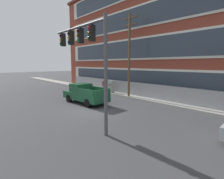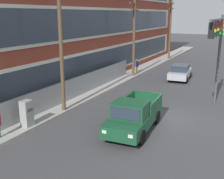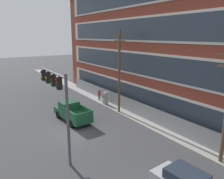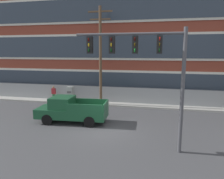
{
  "view_description": "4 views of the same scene",
  "coord_description": "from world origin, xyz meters",
  "px_view_note": "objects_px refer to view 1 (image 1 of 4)",
  "views": [
    {
      "loc": [
        11.92,
        -8.04,
        3.92
      ],
      "look_at": [
        -0.19,
        2.4,
        1.58
      ],
      "focal_mm": 28.0,
      "sensor_mm": 36.0,
      "label": 1
    },
    {
      "loc": [
        -16.86,
        -4.56,
        6.54
      ],
      "look_at": [
        -1.04,
        3.53,
        1.73
      ],
      "focal_mm": 45.0,
      "sensor_mm": 36.0,
      "label": 2
    },
    {
      "loc": [
        17.69,
        -7.21,
        8.83
      ],
      "look_at": [
        -0.94,
        4.93,
        3.3
      ],
      "focal_mm": 35.0,
      "sensor_mm": 36.0,
      "label": 3
    },
    {
      "loc": [
        3.61,
        -13.69,
        5.31
      ],
      "look_at": [
        0.1,
        1.8,
        2.52
      ],
      "focal_mm": 35.0,
      "sensor_mm": 36.0,
      "label": 4
    }
  ],
  "objects_px": {
    "pickup_truck_dark_green": "(85,94)",
    "electrical_cabinet": "(111,87)",
    "traffic_signal_mast": "(86,48)",
    "utility_pole_near_corner": "(129,53)",
    "pedestrian_by_fence": "(104,85)"
  },
  "relations": [
    {
      "from": "pedestrian_by_fence",
      "to": "pickup_truck_dark_green",
      "type": "bearing_deg",
      "value": -52.89
    },
    {
      "from": "traffic_signal_mast",
      "to": "utility_pole_near_corner",
      "type": "height_order",
      "value": "utility_pole_near_corner"
    },
    {
      "from": "pickup_truck_dark_green",
      "to": "utility_pole_near_corner",
      "type": "distance_m",
      "value": 7.01
    },
    {
      "from": "pickup_truck_dark_green",
      "to": "electrical_cabinet",
      "type": "distance_m",
      "value": 6.21
    },
    {
      "from": "traffic_signal_mast",
      "to": "pedestrian_by_fence",
      "type": "height_order",
      "value": "traffic_signal_mast"
    },
    {
      "from": "traffic_signal_mast",
      "to": "utility_pole_near_corner",
      "type": "xyz_separation_m",
      "value": [
        -4.93,
        8.93,
        0.33
      ]
    },
    {
      "from": "traffic_signal_mast",
      "to": "utility_pole_near_corner",
      "type": "distance_m",
      "value": 10.21
    },
    {
      "from": "utility_pole_near_corner",
      "to": "electrical_cabinet",
      "type": "bearing_deg",
      "value": 177.25
    },
    {
      "from": "pickup_truck_dark_green",
      "to": "electrical_cabinet",
      "type": "height_order",
      "value": "pickup_truck_dark_green"
    },
    {
      "from": "electrical_cabinet",
      "to": "traffic_signal_mast",
      "type": "bearing_deg",
      "value": -47.76
    },
    {
      "from": "pickup_truck_dark_green",
      "to": "electrical_cabinet",
      "type": "bearing_deg",
      "value": 113.77
    },
    {
      "from": "pickup_truck_dark_green",
      "to": "utility_pole_near_corner",
      "type": "xyz_separation_m",
      "value": [
        0.82,
        5.52,
        4.25
      ]
    },
    {
      "from": "pickup_truck_dark_green",
      "to": "utility_pole_near_corner",
      "type": "height_order",
      "value": "utility_pole_near_corner"
    },
    {
      "from": "traffic_signal_mast",
      "to": "electrical_cabinet",
      "type": "xyz_separation_m",
      "value": [
        -8.25,
        9.09,
        -3.98
      ]
    },
    {
      "from": "traffic_signal_mast",
      "to": "electrical_cabinet",
      "type": "distance_m",
      "value": 12.91
    }
  ]
}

